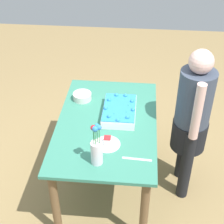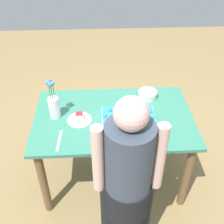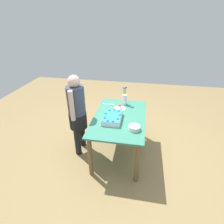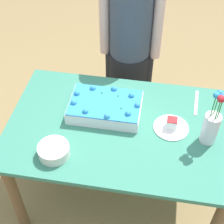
# 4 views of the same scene
# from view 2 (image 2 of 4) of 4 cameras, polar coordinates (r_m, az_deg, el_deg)

# --- Properties ---
(ground_plane) EXTENTS (8.00, 8.00, 0.00)m
(ground_plane) POSITION_cam_2_polar(r_m,az_deg,el_deg) (3.00, 0.26, -12.58)
(ground_plane) COLOR olive
(dining_table) EXTENTS (1.38, 0.88, 0.78)m
(dining_table) POSITION_cam_2_polar(r_m,az_deg,el_deg) (2.53, 0.30, -3.15)
(dining_table) COLOR #357C65
(dining_table) RESTS_ON ground_plane
(sheet_cake) EXTENTS (0.44, 0.29, 0.11)m
(sheet_cake) POSITION_cam_2_polar(r_m,az_deg,el_deg) (2.35, 3.35, -1.54)
(sheet_cake) COLOR white
(sheet_cake) RESTS_ON dining_table
(serving_plate_with_slice) EXTENTS (0.21, 0.21, 0.08)m
(serving_plate_with_slice) POSITION_cam_2_polar(r_m,az_deg,el_deg) (2.41, -6.62, -1.32)
(serving_plate_with_slice) COLOR white
(serving_plate_with_slice) RESTS_ON dining_table
(cake_knife) EXTENTS (0.03, 0.23, 0.00)m
(cake_knife) POSITION_cam_2_polar(r_m,az_deg,el_deg) (2.26, -10.66, -5.72)
(cake_knife) COLOR silver
(cake_knife) RESTS_ON dining_table
(flower_vase) EXTENTS (0.09, 0.09, 0.37)m
(flower_vase) POSITION_cam_2_polar(r_m,az_deg,el_deg) (2.41, -11.75, 1.49)
(flower_vase) COLOR silver
(flower_vase) RESTS_ON dining_table
(fruit_bowl) EXTENTS (0.18, 0.18, 0.07)m
(fruit_bowl) POSITION_cam_2_polar(r_m,az_deg,el_deg) (2.68, 7.23, 3.56)
(fruit_bowl) COLOR silver
(fruit_bowl) RESTS_ON dining_table
(person_standing) EXTENTS (0.45, 0.31, 1.49)m
(person_standing) POSITION_cam_2_polar(r_m,az_deg,el_deg) (1.88, 3.22, -13.34)
(person_standing) COLOR black
(person_standing) RESTS_ON ground_plane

